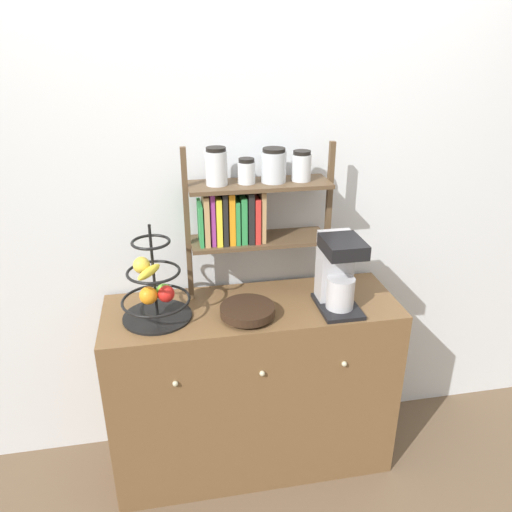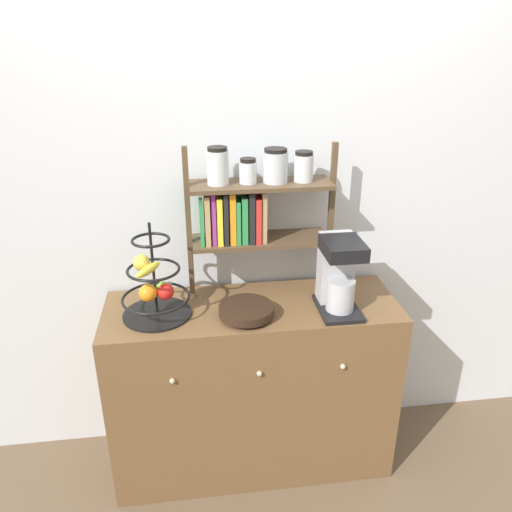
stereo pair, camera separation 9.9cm
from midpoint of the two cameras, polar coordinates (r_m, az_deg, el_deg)
ground_plane at (r=2.65m, az=1.52°, el=-25.34°), size 12.00×12.00×0.00m
wall_back at (r=2.34m, az=-0.10°, el=6.28°), size 7.00×0.05×2.60m
sideboard at (r=2.50m, az=0.78°, el=-14.67°), size 1.33×0.47×0.89m
coffee_maker at (r=2.20m, az=10.67°, el=-1.92°), size 0.17×0.25×0.33m
fruit_stand at (r=2.14m, az=-10.20°, el=-3.62°), size 0.30×0.30×0.43m
wooden_bowl at (r=2.15m, az=0.21°, el=-6.27°), size 0.24×0.24×0.05m
shelf_hutch at (r=2.19m, az=0.42°, el=6.00°), size 0.66×0.20×0.70m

